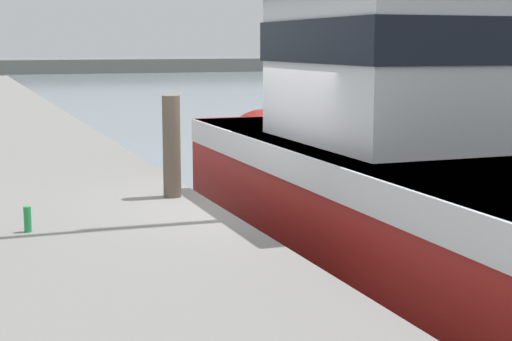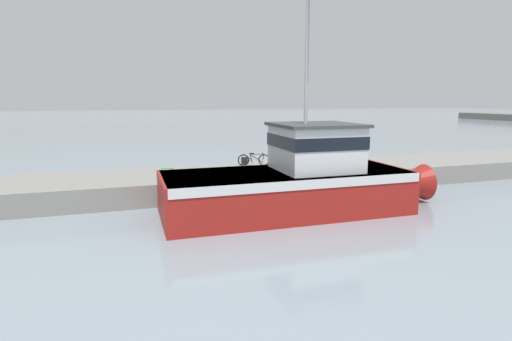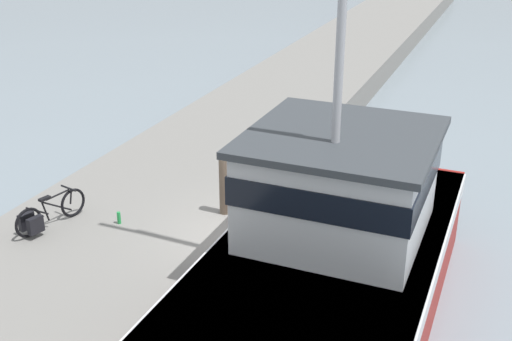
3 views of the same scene
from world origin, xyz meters
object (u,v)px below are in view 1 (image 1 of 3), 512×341
Objects in this scene: boat_blue_far at (487,118)px; mooring_post at (172,147)px; fishing_boat_main at (451,179)px; water_bottle_by_bike at (28,219)px.

mooring_post is (-10.78, -8.21, 0.72)m from boat_blue_far.
water_bottle_by_bike is at bearing 173.30° from fishing_boat_main.
boat_blue_far is 13.57m from mooring_post.
water_bottle_by_bike is (-1.79, -1.25, -0.49)m from mooring_post.
fishing_boat_main is 12.87m from boat_blue_far.
mooring_post reaches higher than water_bottle_by_bike.
boat_blue_far is (8.07, 10.02, -0.46)m from fishing_boat_main.
fishing_boat_main is 44.59× the size of water_bottle_by_bike.
water_bottle_by_bike is (-12.57, -9.45, 0.24)m from boat_blue_far.
fishing_boat_main is 4.54m from water_bottle_by_bike.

